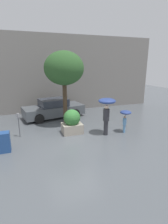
% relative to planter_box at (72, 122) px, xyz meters
% --- Properties ---
extents(ground_plane, '(40.00, 40.00, 0.00)m').
position_rel_planter_box_xyz_m(ground_plane, '(-0.26, -1.25, -0.65)').
color(ground_plane, '#51565B').
extents(building_facade, '(18.00, 0.30, 6.00)m').
position_rel_planter_box_xyz_m(building_facade, '(-0.26, 5.25, 2.35)').
color(building_facade, gray).
rests_on(building_facade, ground).
extents(planter_box, '(1.10, 0.93, 1.35)m').
position_rel_planter_box_xyz_m(planter_box, '(0.00, 0.00, 0.00)').
color(planter_box, '#9E9384').
rests_on(planter_box, ground).
extents(person_adult, '(0.92, 0.92, 2.01)m').
position_rel_planter_box_xyz_m(person_adult, '(1.72, -0.80, 0.89)').
color(person_adult, '#2D2D33').
rests_on(person_adult, ground).
extents(person_child, '(0.63, 0.63, 1.26)m').
position_rel_planter_box_xyz_m(person_child, '(2.85, -0.88, 0.36)').
color(person_child, '#669ED1').
rests_on(person_child, ground).
extents(parked_car_near, '(4.49, 2.52, 1.35)m').
position_rel_planter_box_xyz_m(parked_car_near, '(-0.44, 3.37, -0.02)').
color(parked_car_near, '#4C5156').
rests_on(parked_car_near, ground).
extents(street_tree, '(2.41, 2.41, 4.54)m').
position_rel_planter_box_xyz_m(street_tree, '(0.03, 1.70, 2.83)').
color(street_tree, '#423323').
rests_on(street_tree, ground).
extents(parking_meter, '(0.14, 0.14, 1.29)m').
position_rel_planter_box_xyz_m(parking_meter, '(-2.78, 0.38, 0.28)').
color(parking_meter, '#595B60').
rests_on(parking_meter, ground).
extents(newspaper_box, '(0.50, 0.44, 0.90)m').
position_rel_planter_box_xyz_m(newspaper_box, '(-3.40, -1.14, -0.20)').
color(newspaper_box, navy).
rests_on(newspaper_box, ground).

